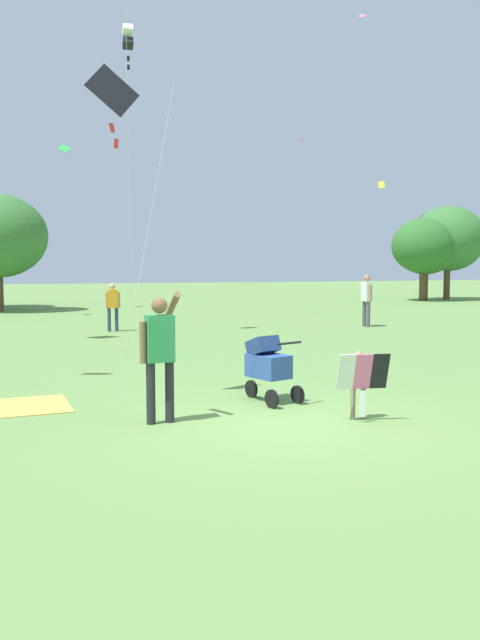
% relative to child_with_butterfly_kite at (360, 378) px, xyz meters
% --- Properties ---
extents(ground_plane, '(120.00, 120.00, 0.00)m').
position_rel_child_with_butterfly_kite_xyz_m(ground_plane, '(-1.07, 0.09, -0.59)').
color(ground_plane, '#668E47').
extents(treeline_distant, '(38.67, 8.33, 6.55)m').
position_rel_child_with_butterfly_kite_xyz_m(treeline_distant, '(-4.62, 24.93, 2.99)').
color(treeline_distant, brown).
rests_on(treeline_distant, ground).
extents(child_with_butterfly_kite, '(0.72, 0.39, 0.95)m').
position_rel_child_with_butterfly_kite_xyz_m(child_with_butterfly_kite, '(0.00, 0.00, 0.00)').
color(child_with_butterfly_kite, '#7F705B').
rests_on(child_with_butterfly_kite, ground).
extents(person_adult_flyer, '(0.56, 0.56, 1.77)m').
position_rel_child_with_butterfly_kite_xyz_m(person_adult_flyer, '(-2.64, 0.60, 0.43)').
color(person_adult_flyer, '#232328').
rests_on(person_adult_flyer, ground).
extents(stroller, '(0.78, 1.11, 1.03)m').
position_rel_child_with_butterfly_kite_xyz_m(stroller, '(-0.82, 1.51, 0.02)').
color(stroller, black).
rests_on(stroller, ground).
extents(kite_adult_black, '(1.11, 1.39, 5.08)m').
position_rel_child_with_butterfly_kite_xyz_m(kite_adult_black, '(-3.05, 1.96, 3.91)').
color(kite_adult_black, black).
rests_on(kite_adult_black, ground).
extents(kite_orange_delta, '(0.51, 2.87, 8.83)m').
position_rel_child_with_butterfly_kite_xyz_m(kite_orange_delta, '(-1.73, 11.26, 7.82)').
color(kite_orange_delta, white).
rests_on(kite_orange_delta, ground).
extents(distant_kites_cluster, '(34.45, 14.56, 9.24)m').
position_rel_child_with_butterfly_kite_xyz_m(distant_kites_cluster, '(-1.65, 22.30, 10.36)').
color(distant_kites_cluster, green).
extents(person_red_shirt, '(0.25, 0.56, 1.74)m').
position_rel_child_with_butterfly_kite_xyz_m(person_red_shirt, '(6.16, 11.96, 0.43)').
color(person_red_shirt, '#4C4C51').
rests_on(person_red_shirt, ground).
extents(person_sitting_far, '(0.48, 0.21, 1.51)m').
position_rel_child_with_butterfly_kite_xyz_m(person_sitting_far, '(-2.14, 12.76, 0.30)').
color(person_sitting_far, '#33384C').
rests_on(person_sitting_far, ground).
extents(picnic_blanket, '(1.43, 1.49, 0.02)m').
position_rel_child_with_butterfly_kite_xyz_m(picnic_blanket, '(-4.44, 2.16, -0.58)').
color(picnic_blanket, gold).
rests_on(picnic_blanket, ground).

